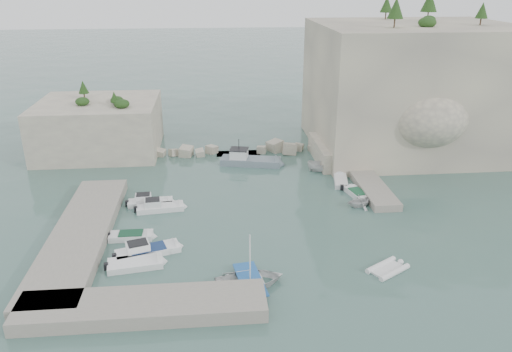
{
  "coord_description": "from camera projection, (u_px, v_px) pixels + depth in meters",
  "views": [
    {
      "loc": [
        -4.56,
        -43.18,
        22.94
      ],
      "look_at": [
        0.0,
        6.0,
        3.0
      ],
      "focal_mm": 35.0,
      "sensor_mm": 36.0,
      "label": 1
    }
  ],
  "objects": [
    {
      "name": "ledge_east",
      "position": [
        366.0,
        180.0,
        59.09
      ],
      "size": [
        3.0,
        16.0,
        0.8
      ],
      "primitive_type": "cube",
      "color": "#9E9689",
      "rests_on": "ground"
    },
    {
      "name": "motorboat_d",
      "position": [
        148.0,
        254.0,
        44.19
      ],
      "size": [
        6.39,
        3.58,
        1.4
      ],
      "primitive_type": null,
      "rotation": [
        0.0,
        0.0,
        0.3
      ],
      "color": "white",
      "rests_on": "ground"
    },
    {
      "name": "breakwater",
      "position": [
        238.0,
        149.0,
        68.82
      ],
      "size": [
        28.0,
        3.0,
        1.4
      ],
      "primitive_type": "cube",
      "color": "beige",
      "rests_on": "ground"
    },
    {
      "name": "tender_east_d",
      "position": [
        324.0,
        172.0,
        62.58
      ],
      "size": [
        4.54,
        2.59,
        1.65
      ],
      "primitive_type": "imported",
      "rotation": [
        0.0,
        0.0,
        1.33
      ],
      "color": "silver",
      "rests_on": "ground"
    },
    {
      "name": "motorboat_a",
      "position": [
        151.0,
        205.0,
        53.62
      ],
      "size": [
        5.26,
        1.86,
        1.4
      ],
      "primitive_type": null,
      "rotation": [
        0.0,
        0.0,
        0.06
      ],
      "color": "white",
      "rests_on": "ground"
    },
    {
      "name": "cliff_east",
      "position": [
        410.0,
        88.0,
        68.87
      ],
      "size": [
        26.0,
        22.0,
        17.0
      ],
      "primitive_type": "cube",
      "color": "beige",
      "rests_on": "ground"
    },
    {
      "name": "outcrop_west",
      "position": [
        99.0,
        126.0,
        68.91
      ],
      "size": [
        16.0,
        14.0,
        7.0
      ],
      "primitive_type": "cube",
      "color": "beige",
      "rests_on": "ground"
    },
    {
      "name": "rowboat_mast",
      "position": [
        250.0,
        256.0,
        38.78
      ],
      "size": [
        0.1,
        0.1,
        4.2
      ],
      "primitive_type": "cylinder",
      "color": "white",
      "rests_on": "rowboat"
    },
    {
      "name": "tender_east_c",
      "position": [
        341.0,
        183.0,
        59.23
      ],
      "size": [
        2.29,
        4.77,
        0.7
      ],
      "primitive_type": null,
      "rotation": [
        0.0,
        0.0,
        1.39
      ],
      "color": "silver",
      "rests_on": "ground"
    },
    {
      "name": "motorboat_c",
      "position": [
        131.0,
        239.0,
        46.73
      ],
      "size": [
        4.39,
        1.6,
        0.7
      ],
      "primitive_type": null,
      "rotation": [
        0.0,
        0.0,
        -0.0
      ],
      "color": "silver",
      "rests_on": "ground"
    },
    {
      "name": "tender_east_a",
      "position": [
        359.0,
        206.0,
        53.22
      ],
      "size": [
        3.42,
        3.12,
        1.54
      ],
      "primitive_type": "imported",
      "rotation": [
        0.0,
        0.0,
        1.8
      ],
      "color": "silver",
      "rests_on": "ground"
    },
    {
      "name": "quay_west",
      "position": [
        81.0,
        235.0,
        46.27
      ],
      "size": [
        5.0,
        24.0,
        1.1
      ],
      "primitive_type": "cube",
      "color": "#9E9689",
      "rests_on": "ground"
    },
    {
      "name": "motorboat_b",
      "position": [
        160.0,
        210.0,
        52.43
      ],
      "size": [
        5.49,
        2.36,
        1.4
      ],
      "primitive_type": null,
      "rotation": [
        0.0,
        0.0,
        0.12
      ],
      "color": "white",
      "rests_on": "ground"
    },
    {
      "name": "cliff_terrace",
      "position": [
        345.0,
        151.0,
        66.11
      ],
      "size": [
        8.0,
        10.0,
        2.5
      ],
      "primitive_type": "cube",
      "color": "beige",
      "rests_on": "ground"
    },
    {
      "name": "ground",
      "position": [
        262.0,
        227.0,
        48.85
      ],
      "size": [
        400.0,
        400.0,
        0.0
      ],
      "primitive_type": "plane",
      "color": "#466961",
      "rests_on": "ground"
    },
    {
      "name": "tender_east_b",
      "position": [
        357.0,
        196.0,
        55.73
      ],
      "size": [
        2.48,
        4.66,
        0.7
      ],
      "primitive_type": null,
      "rotation": [
        0.0,
        0.0,
        1.8
      ],
      "color": "silver",
      "rests_on": "ground"
    },
    {
      "name": "quay_south",
      "position": [
        143.0,
        307.0,
        36.25
      ],
      "size": [
        18.0,
        4.0,
        1.1
      ],
      "primitive_type": "cube",
      "color": "#9E9689",
      "rests_on": "ground"
    },
    {
      "name": "motorboat_e",
      "position": [
        136.0,
        266.0,
        42.28
      ],
      "size": [
        5.24,
        2.76,
        0.7
      ],
      "primitive_type": null,
      "rotation": [
        0.0,
        0.0,
        0.15
      ],
      "color": "white",
      "rests_on": "ground"
    },
    {
      "name": "work_boat",
      "position": [
        251.0,
        164.0,
        65.04
      ],
      "size": [
        8.81,
        4.3,
        2.2
      ],
      "primitive_type": null,
      "rotation": [
        0.0,
        0.0,
        -0.22
      ],
      "color": "slate",
      "rests_on": "ground"
    },
    {
      "name": "rowboat",
      "position": [
        250.0,
        285.0,
        39.78
      ],
      "size": [
        6.03,
        4.72,
        1.14
      ],
      "primitive_type": "imported",
      "rotation": [
        0.0,
        0.0,
        1.73
      ],
      "color": "silver",
      "rests_on": "ground"
    },
    {
      "name": "vegetation",
      "position": [
        377.0,
        16.0,
        66.2
      ],
      "size": [
        53.48,
        13.88,
        13.4
      ],
      "color": "#1E4219",
      "rests_on": "ground"
    },
    {
      "name": "inflatable_dinghy",
      "position": [
        387.0,
        271.0,
        41.68
      ],
      "size": [
        4.17,
        3.54,
        0.44
      ],
      "primitive_type": null,
      "rotation": [
        0.0,
        0.0,
        0.56
      ],
      "color": "white",
      "rests_on": "ground"
    }
  ]
}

